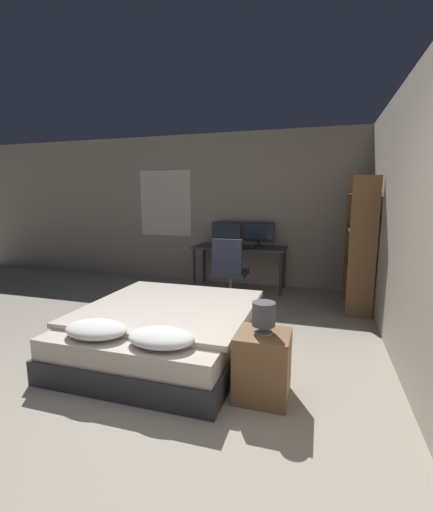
# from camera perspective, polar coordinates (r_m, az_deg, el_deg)

# --- Properties ---
(ground_plane) EXTENTS (20.00, 20.00, 0.00)m
(ground_plane) POSITION_cam_1_polar(r_m,az_deg,el_deg) (2.75, -14.90, -25.45)
(ground_plane) COLOR #9E9384
(wall_back) EXTENTS (12.00, 0.08, 2.70)m
(wall_back) POSITION_cam_1_polar(r_m,az_deg,el_deg) (6.20, 5.25, 7.67)
(wall_back) COLOR #9E9384
(wall_back) RESTS_ON ground_plane
(wall_side_right) EXTENTS (0.06, 12.00, 2.70)m
(wall_side_right) POSITION_cam_1_polar(r_m,az_deg,el_deg) (3.47, 29.51, 4.87)
(wall_side_right) COLOR #9E9384
(wall_side_right) RESTS_ON ground_plane
(bed) EXTENTS (1.68, 1.95, 0.53)m
(bed) POSITION_cam_1_polar(r_m,az_deg,el_deg) (3.63, -8.45, -12.00)
(bed) COLOR #2D2D33
(bed) RESTS_ON ground_plane
(nightstand) EXTENTS (0.41, 0.40, 0.53)m
(nightstand) POSITION_cam_1_polar(r_m,az_deg,el_deg) (2.84, 7.68, -17.61)
(nightstand) COLOR brown
(nightstand) RESTS_ON ground_plane
(bedside_lamp) EXTENTS (0.18, 0.18, 0.25)m
(bedside_lamp) POSITION_cam_1_polar(r_m,az_deg,el_deg) (2.68, 7.88, -9.68)
(bedside_lamp) COLOR gray
(bedside_lamp) RESTS_ON nightstand
(desk) EXTENTS (1.58, 0.62, 0.74)m
(desk) POSITION_cam_1_polar(r_m,az_deg,el_deg) (5.91, 3.89, 0.75)
(desk) COLOR #38383D
(desk) RESTS_ON ground_plane
(monitor_left) EXTENTS (0.53, 0.16, 0.40)m
(monitor_left) POSITION_cam_1_polar(r_m,az_deg,el_deg) (6.14, 1.70, 4.11)
(monitor_left) COLOR black
(monitor_left) RESTS_ON desk
(monitor_right) EXTENTS (0.53, 0.16, 0.40)m
(monitor_right) POSITION_cam_1_polar(r_m,az_deg,el_deg) (6.02, 7.11, 3.93)
(monitor_right) COLOR black
(monitor_right) RESTS_ON desk
(keyboard) EXTENTS (0.41, 0.13, 0.02)m
(keyboard) POSITION_cam_1_polar(r_m,az_deg,el_deg) (5.70, 3.43, 1.38)
(keyboard) COLOR black
(keyboard) RESTS_ON desk
(computer_mouse) EXTENTS (0.07, 0.05, 0.04)m
(computer_mouse) POSITION_cam_1_polar(r_m,az_deg,el_deg) (5.64, 6.35, 1.34)
(computer_mouse) COLOR black
(computer_mouse) RESTS_ON desk
(office_chair) EXTENTS (0.52, 0.52, 0.98)m
(office_chair) POSITION_cam_1_polar(r_m,az_deg,el_deg) (5.19, 2.18, -3.35)
(office_chair) COLOR black
(office_chair) RESTS_ON ground_plane
(bookshelf) EXTENTS (0.34, 0.85, 1.84)m
(bookshelf) POSITION_cam_1_polar(r_m,az_deg,el_deg) (5.07, 22.89, 2.55)
(bookshelf) COLOR brown
(bookshelf) RESTS_ON ground_plane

